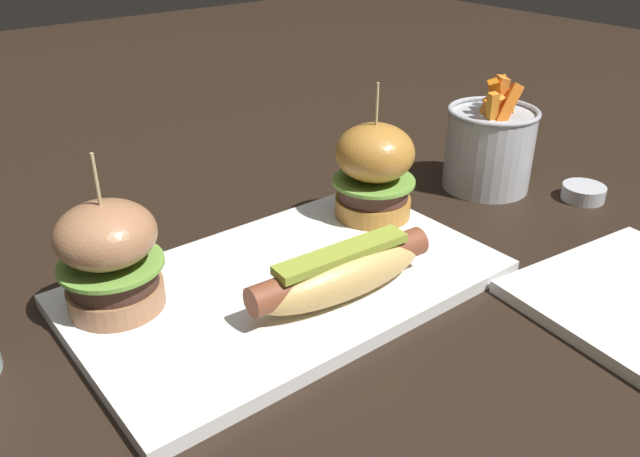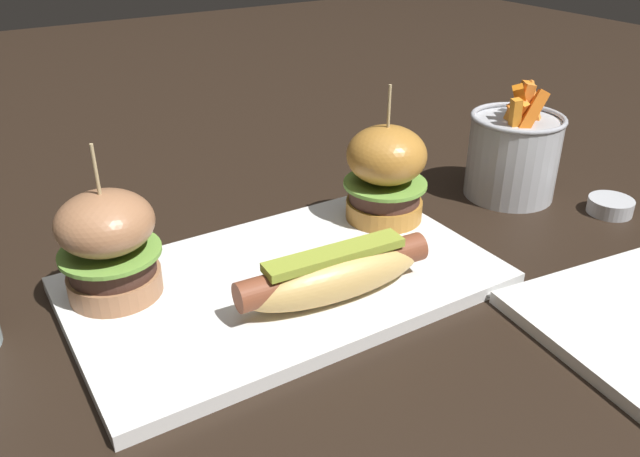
# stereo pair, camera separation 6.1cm
# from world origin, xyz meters

# --- Properties ---
(ground_plane) EXTENTS (3.00, 3.00, 0.00)m
(ground_plane) POSITION_xyz_m (0.00, 0.00, 0.00)
(ground_plane) COLOR black
(platter_main) EXTENTS (0.40, 0.24, 0.01)m
(platter_main) POSITION_xyz_m (0.00, 0.00, 0.01)
(platter_main) COLOR white
(platter_main) RESTS_ON ground
(hot_dog) EXTENTS (0.19, 0.06, 0.05)m
(hot_dog) POSITION_xyz_m (0.02, -0.05, 0.04)
(hot_dog) COLOR tan
(hot_dog) RESTS_ON platter_main
(slider_left) EXTENTS (0.09, 0.09, 0.14)m
(slider_left) POSITION_xyz_m (-0.14, 0.06, 0.06)
(slider_left) COLOR #A46F4B
(slider_left) RESTS_ON platter_main
(slider_right) EXTENTS (0.09, 0.09, 0.15)m
(slider_right) POSITION_xyz_m (0.15, 0.05, 0.07)
(slider_right) COLOR #B57930
(slider_right) RESTS_ON platter_main
(fries_bucket) EXTENTS (0.11, 0.11, 0.14)m
(fries_bucket) POSITION_xyz_m (0.34, 0.04, 0.06)
(fries_bucket) COLOR #B7BABF
(fries_bucket) RESTS_ON ground
(sauce_ramekin) EXTENTS (0.05, 0.05, 0.02)m
(sauce_ramekin) POSITION_xyz_m (0.41, -0.06, 0.01)
(sauce_ramekin) COLOR #B7BABF
(sauce_ramekin) RESTS_ON ground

